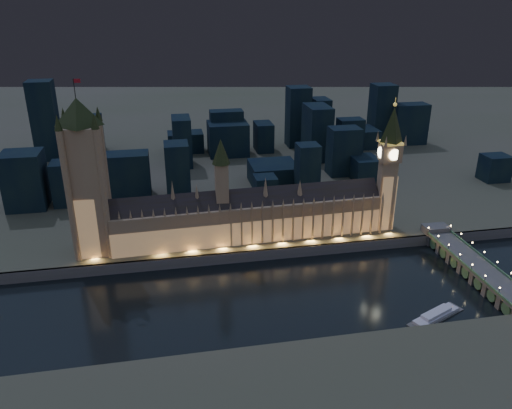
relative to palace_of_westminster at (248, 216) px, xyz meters
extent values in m
plane|color=black|center=(-0.48, -61.74, -26.37)|extent=(2000.00, 2000.00, 0.00)
cube|color=#434B30|center=(-0.48, 458.26, -22.37)|extent=(2000.00, 960.00, 8.00)
cube|color=#4F5248|center=(-0.48, -20.74, -22.37)|extent=(2000.00, 2.50, 8.00)
cube|color=#997358|center=(0.91, 0.26, -4.37)|extent=(200.63, 27.86, 28.00)
cube|color=tan|center=(0.91, -9.99, -9.37)|extent=(200.00, 0.50, 18.00)
cube|color=black|center=(0.91, 0.26, 12.63)|extent=(200.49, 24.12, 16.26)
cube|color=#997358|center=(-19.09, 0.26, 25.63)|extent=(9.00, 9.00, 32.00)
cone|color=#273217|center=(-19.09, 0.26, 50.63)|extent=(13.00, 13.00, 18.00)
cube|color=#997358|center=(-99.09, -10.34, -4.37)|extent=(1.20, 1.20, 28.00)
cone|color=#997358|center=(-99.09, -9.74, 12.63)|extent=(2.00, 2.00, 6.00)
cube|color=#997358|center=(-91.40, -10.34, -4.37)|extent=(1.20, 1.20, 28.00)
cone|color=#997358|center=(-91.40, -9.74, 12.63)|extent=(2.00, 2.00, 6.00)
cube|color=#997358|center=(-83.71, -10.34, -4.37)|extent=(1.20, 1.20, 28.00)
cone|color=#997358|center=(-83.71, -9.74, 12.63)|extent=(2.00, 2.00, 6.00)
cube|color=#997358|center=(-76.02, -10.34, -4.37)|extent=(1.20, 1.20, 28.00)
cone|color=#997358|center=(-76.02, -9.74, 12.63)|extent=(2.00, 2.00, 6.00)
cube|color=#997358|center=(-68.32, -10.34, -4.37)|extent=(1.20, 1.20, 28.00)
cone|color=#997358|center=(-68.32, -9.74, 12.63)|extent=(2.00, 2.00, 6.00)
cube|color=#997358|center=(-60.63, -10.34, -4.37)|extent=(1.20, 1.20, 28.00)
cone|color=#997358|center=(-60.63, -9.74, 12.63)|extent=(2.00, 2.00, 6.00)
cube|color=#997358|center=(-52.94, -10.34, -4.37)|extent=(1.20, 1.20, 28.00)
cone|color=#997358|center=(-52.94, -9.74, 12.63)|extent=(2.00, 2.00, 6.00)
cube|color=#997358|center=(-45.25, -10.34, -4.37)|extent=(1.20, 1.20, 28.00)
cone|color=#997358|center=(-45.25, -9.74, 12.63)|extent=(2.00, 2.00, 6.00)
cube|color=#997358|center=(-37.55, -10.34, -4.37)|extent=(1.20, 1.20, 28.00)
cone|color=#997358|center=(-37.55, -9.74, 12.63)|extent=(2.00, 2.00, 6.00)
cube|color=#997358|center=(-29.86, -10.34, -4.37)|extent=(1.20, 1.20, 28.00)
cone|color=#997358|center=(-29.86, -9.74, 12.63)|extent=(2.00, 2.00, 6.00)
cube|color=#997358|center=(-22.17, -10.34, -4.37)|extent=(1.20, 1.20, 28.00)
cone|color=#997358|center=(-22.17, -9.74, 12.63)|extent=(2.00, 2.00, 6.00)
cube|color=#997358|center=(-14.48, -10.34, -4.37)|extent=(1.20, 1.20, 28.00)
cone|color=#997358|center=(-14.48, -9.74, 12.63)|extent=(2.00, 2.00, 6.00)
cube|color=#997358|center=(-6.78, -10.34, -4.37)|extent=(1.20, 1.20, 28.00)
cone|color=#997358|center=(-6.78, -9.74, 12.63)|extent=(2.00, 2.00, 6.00)
cube|color=#997358|center=(0.91, -10.34, -4.37)|extent=(1.20, 1.20, 28.00)
cone|color=#997358|center=(0.91, -9.74, 12.63)|extent=(2.00, 2.00, 6.00)
cube|color=#997358|center=(8.60, -10.34, -4.37)|extent=(1.20, 1.20, 28.00)
cone|color=#997358|center=(8.60, -9.74, 12.63)|extent=(2.00, 2.00, 6.00)
cube|color=#997358|center=(16.29, -10.34, -4.37)|extent=(1.20, 1.20, 28.00)
cone|color=#997358|center=(16.29, -9.74, 12.63)|extent=(2.00, 2.00, 6.00)
cube|color=#997358|center=(23.98, -10.34, -4.37)|extent=(1.20, 1.20, 28.00)
cone|color=#997358|center=(23.98, -9.74, 12.63)|extent=(2.00, 2.00, 6.00)
cube|color=#997358|center=(31.68, -10.34, -4.37)|extent=(1.20, 1.20, 28.00)
cone|color=#997358|center=(31.68, -9.74, 12.63)|extent=(2.00, 2.00, 6.00)
cube|color=#997358|center=(39.37, -10.34, -4.37)|extent=(1.20, 1.20, 28.00)
cone|color=#997358|center=(39.37, -9.74, 12.63)|extent=(2.00, 2.00, 6.00)
cube|color=#997358|center=(47.06, -10.34, -4.37)|extent=(1.20, 1.20, 28.00)
cone|color=#997358|center=(47.06, -9.74, 12.63)|extent=(2.00, 2.00, 6.00)
cube|color=#997358|center=(54.75, -10.34, -4.37)|extent=(1.20, 1.20, 28.00)
cone|color=#997358|center=(54.75, -9.74, 12.63)|extent=(2.00, 2.00, 6.00)
cube|color=#997358|center=(62.45, -10.34, -4.37)|extent=(1.20, 1.20, 28.00)
cone|color=#997358|center=(62.45, -9.74, 12.63)|extent=(2.00, 2.00, 6.00)
cube|color=#997358|center=(70.14, -10.34, -4.37)|extent=(1.20, 1.20, 28.00)
cone|color=#997358|center=(70.14, -9.74, 12.63)|extent=(2.00, 2.00, 6.00)
cube|color=#997358|center=(77.83, -10.34, -4.37)|extent=(1.20, 1.20, 28.00)
cone|color=#997358|center=(77.83, -9.74, 12.63)|extent=(2.00, 2.00, 6.00)
cube|color=#997358|center=(85.52, -10.34, -4.37)|extent=(1.20, 1.20, 28.00)
cone|color=#997358|center=(85.52, -9.74, 12.63)|extent=(2.00, 2.00, 6.00)
cube|color=#997358|center=(93.22, -10.34, -4.37)|extent=(1.20, 1.20, 28.00)
cone|color=#997358|center=(93.22, -9.74, 12.63)|extent=(2.00, 2.00, 6.00)
cube|color=#997358|center=(100.91, -10.34, -4.37)|extent=(1.20, 1.20, 28.00)
cone|color=#997358|center=(100.91, -9.74, 12.63)|extent=(2.00, 2.00, 6.00)
cone|color=#997358|center=(-54.09, 0.26, 22.63)|extent=(4.40, 4.40, 18.00)
cone|color=#997358|center=(-37.09, 0.26, 20.63)|extent=(4.40, 4.40, 14.00)
cone|color=#997358|center=(12.91, 0.26, 21.63)|extent=(4.40, 4.40, 16.00)
cone|color=#997358|center=(38.91, 0.26, 19.63)|extent=(4.40, 4.40, 12.00)
cube|color=#997358|center=(-110.48, 0.26, 27.35)|extent=(23.90, 23.90, 91.44)
cube|color=tan|center=(-110.48, -10.94, 3.63)|extent=(22.00, 0.50, 44.00)
cone|color=#273217|center=(-110.48, 0.26, 82.07)|extent=(31.68, 31.68, 18.00)
cylinder|color=black|center=(-110.48, 0.26, 97.07)|extent=(0.50, 0.50, 12.00)
cube|color=#A81420|center=(-108.28, 0.26, 101.57)|extent=(4.00, 0.15, 2.50)
cylinder|color=#997358|center=(-121.48, -10.74, 27.35)|extent=(4.40, 4.40, 91.44)
cone|color=#273217|center=(-121.48, -10.74, 78.07)|extent=(5.20, 5.20, 10.00)
cylinder|color=#997358|center=(-121.48, 11.26, 27.35)|extent=(4.40, 4.40, 91.44)
cone|color=#273217|center=(-121.48, 11.26, 78.07)|extent=(5.20, 5.20, 10.00)
cylinder|color=#997358|center=(-99.48, -10.74, 27.35)|extent=(4.40, 4.40, 91.44)
cone|color=#273217|center=(-99.48, -10.74, 78.07)|extent=(5.20, 5.20, 10.00)
cylinder|color=#997358|center=(-99.48, 11.26, 27.35)|extent=(4.40, 4.40, 91.44)
cone|color=#273217|center=(-99.48, 11.26, 78.07)|extent=(5.20, 5.20, 10.00)
cube|color=#997358|center=(107.52, 0.26, 9.12)|extent=(13.76, 13.76, 54.99)
cube|color=tan|center=(107.52, -5.94, 3.63)|extent=(12.00, 0.50, 44.00)
cube|color=#997358|center=(107.52, 0.26, 43.28)|extent=(15.00, 15.00, 13.32)
cube|color=#F2C64C|center=(107.52, 0.26, 50.53)|extent=(15.75, 15.75, 1.20)
cone|color=#273217|center=(107.52, 0.26, 64.13)|extent=(18.00, 18.00, 26.00)
sphere|color=#F2C64C|center=(107.52, 0.26, 78.63)|extent=(2.80, 2.80, 2.80)
cylinder|color=#F2C64C|center=(107.52, 0.26, 81.13)|extent=(0.40, 0.40, 5.00)
cylinder|color=#FFF2BF|center=(107.52, -7.49, 43.28)|extent=(8.40, 0.50, 8.40)
cylinder|color=#FFF2BF|center=(107.52, 8.01, 43.28)|extent=(8.40, 0.50, 8.40)
cylinder|color=#FFF2BF|center=(99.77, 0.26, 43.28)|extent=(0.50, 8.40, 8.40)
cylinder|color=#FFF2BF|center=(115.27, 0.26, 43.28)|extent=(0.50, 8.40, 8.40)
cone|color=#997358|center=(100.02, -7.24, 53.93)|extent=(2.60, 2.60, 8.00)
cone|color=#997358|center=(100.02, 7.76, 53.93)|extent=(2.60, 2.60, 8.00)
cone|color=#997358|center=(115.02, -7.24, 53.93)|extent=(2.60, 2.60, 8.00)
cone|color=#997358|center=(115.02, 7.76, 53.93)|extent=(2.60, 2.60, 8.00)
cube|color=#4F5248|center=(143.98, -71.74, -16.87)|extent=(19.07, 100.00, 1.60)
cube|color=#435640|center=(134.85, -71.74, -15.47)|extent=(0.80, 100.00, 1.60)
cube|color=#435640|center=(153.12, -71.74, -15.47)|extent=(0.80, 100.00, 1.60)
cube|color=#4F5248|center=(143.98, -16.74, -17.62)|extent=(19.07, 12.00, 9.50)
cube|color=#4F5248|center=(143.98, -107.46, -22.02)|extent=(17.16, 4.00, 9.50)
cylinder|color=black|center=(134.85, -107.46, -13.67)|extent=(0.30, 0.30, 4.40)
sphere|color=#FFD88C|center=(134.85, -107.46, -11.37)|extent=(1.00, 1.00, 1.00)
cube|color=#4F5248|center=(143.98, -93.17, -22.02)|extent=(17.16, 4.00, 9.50)
cylinder|color=black|center=(134.85, -93.17, -13.67)|extent=(0.30, 0.30, 4.40)
sphere|color=#FFD88C|center=(134.85, -93.17, -11.37)|extent=(1.00, 1.00, 1.00)
cylinder|color=black|center=(153.12, -93.17, -13.67)|extent=(0.30, 0.30, 4.40)
sphere|color=#FFD88C|center=(153.12, -93.17, -11.37)|extent=(1.00, 1.00, 1.00)
cube|color=#4F5248|center=(143.98, -78.89, -22.02)|extent=(17.16, 4.00, 9.50)
cylinder|color=black|center=(134.85, -78.89, -13.67)|extent=(0.30, 0.30, 4.40)
sphere|color=#FFD88C|center=(134.85, -78.89, -11.37)|extent=(1.00, 1.00, 1.00)
cylinder|color=black|center=(153.12, -78.89, -13.67)|extent=(0.30, 0.30, 4.40)
sphere|color=#FFD88C|center=(153.12, -78.89, -11.37)|extent=(1.00, 1.00, 1.00)
cube|color=#4F5248|center=(143.98, -64.60, -22.02)|extent=(17.16, 4.00, 9.50)
cylinder|color=black|center=(134.85, -64.60, -13.67)|extent=(0.30, 0.30, 4.40)
sphere|color=#FFD88C|center=(134.85, -64.60, -11.37)|extent=(1.00, 1.00, 1.00)
cylinder|color=black|center=(153.12, -64.60, -13.67)|extent=(0.30, 0.30, 4.40)
sphere|color=#FFD88C|center=(153.12, -64.60, -11.37)|extent=(1.00, 1.00, 1.00)
cube|color=#4F5248|center=(143.98, -50.32, -22.02)|extent=(17.16, 4.00, 9.50)
cylinder|color=black|center=(134.85, -50.32, -13.67)|extent=(0.30, 0.30, 4.40)
sphere|color=#FFD88C|center=(134.85, -50.32, -11.37)|extent=(1.00, 1.00, 1.00)
cylinder|color=black|center=(153.12, -50.32, -13.67)|extent=(0.30, 0.30, 4.40)
sphere|color=#FFD88C|center=(153.12, -50.32, -11.37)|extent=(1.00, 1.00, 1.00)
cube|color=#4F5248|center=(143.98, -36.03, -22.02)|extent=(17.16, 4.00, 9.50)
cylinder|color=black|center=(134.85, -36.03, -13.67)|extent=(0.30, 0.30, 4.40)
sphere|color=#FFD88C|center=(134.85, -36.03, -11.37)|extent=(1.00, 1.00, 1.00)
cylinder|color=black|center=(153.12, -36.03, -13.67)|extent=(0.30, 0.30, 4.40)
sphere|color=#FFD88C|center=(153.12, -36.03, -11.37)|extent=(1.00, 1.00, 1.00)
cube|color=#4F5248|center=(143.98, -21.74, -22.02)|extent=(17.16, 4.00, 9.50)
cylinder|color=black|center=(134.85, -21.74, -13.67)|extent=(0.30, 0.30, 4.40)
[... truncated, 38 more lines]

